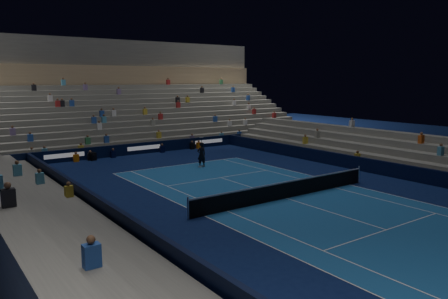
% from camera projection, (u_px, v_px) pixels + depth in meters
% --- Properties ---
extents(ground, '(90.00, 90.00, 0.00)m').
position_uv_depth(ground, '(286.00, 198.00, 24.41)').
color(ground, '#0C194A').
rests_on(ground, ground).
extents(court_surface, '(10.97, 23.77, 0.01)m').
position_uv_depth(court_surface, '(286.00, 198.00, 24.40)').
color(court_surface, '#1C569B').
rests_on(court_surface, ground).
extents(sponsor_barrier_far, '(44.00, 0.25, 1.00)m').
position_uv_depth(sponsor_barrier_far, '(143.00, 148.00, 39.18)').
color(sponsor_barrier_far, black).
rests_on(sponsor_barrier_far, ground).
extents(sponsor_barrier_east, '(0.25, 37.00, 1.00)m').
position_uv_depth(sponsor_barrier_east, '(389.00, 169.00, 29.90)').
color(sponsor_barrier_east, black).
rests_on(sponsor_barrier_east, ground).
extents(sponsor_barrier_west, '(0.25, 37.00, 1.00)m').
position_uv_depth(sponsor_barrier_west, '(122.00, 222.00, 18.75)').
color(sponsor_barrier_west, black).
rests_on(sponsor_barrier_west, ground).
extents(grandstand_main, '(44.00, 15.20, 11.20)m').
position_uv_depth(grandstand_main, '(105.00, 110.00, 46.27)').
color(grandstand_main, slate).
rests_on(grandstand_main, ground).
extents(grandstand_east, '(5.00, 37.00, 2.50)m').
position_uv_depth(grandstand_east, '(417.00, 158.00, 31.82)').
color(grandstand_east, gray).
rests_on(grandstand_east, ground).
extents(grandstand_west, '(5.00, 37.00, 2.50)m').
position_uv_depth(grandstand_west, '(37.00, 229.00, 16.70)').
color(grandstand_west, slate).
rests_on(grandstand_west, ground).
extents(tennis_net, '(12.90, 0.10, 1.10)m').
position_uv_depth(tennis_net, '(286.00, 190.00, 24.33)').
color(tennis_net, '#B2B2B7').
rests_on(tennis_net, ground).
extents(tennis_player, '(0.73, 0.51, 1.91)m').
position_uv_depth(tennis_player, '(201.00, 155.00, 33.03)').
color(tennis_player, black).
rests_on(tennis_player, ground).
extents(broadcast_camera, '(0.55, 0.97, 0.64)m').
position_uv_depth(broadcast_camera, '(93.00, 156.00, 35.94)').
color(broadcast_camera, black).
rests_on(broadcast_camera, ground).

